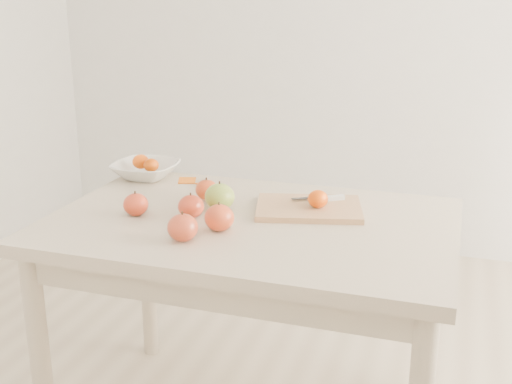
% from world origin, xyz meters
% --- Properties ---
extents(table, '(1.20, 0.80, 0.75)m').
position_xyz_m(table, '(0.00, 0.00, 0.65)').
color(table, '#C9B198').
rests_on(table, ground).
extents(cutting_board, '(0.37, 0.31, 0.02)m').
position_xyz_m(cutting_board, '(0.15, 0.13, 0.76)').
color(cutting_board, tan).
rests_on(cutting_board, table).
extents(board_tangerine, '(0.06, 0.06, 0.05)m').
position_xyz_m(board_tangerine, '(0.18, 0.12, 0.80)').
color(board_tangerine, '#DD5807').
rests_on(board_tangerine, cutting_board).
extents(fruit_bowl, '(0.23, 0.23, 0.06)m').
position_xyz_m(fruit_bowl, '(-0.50, 0.30, 0.78)').
color(fruit_bowl, white).
rests_on(fruit_bowl, table).
extents(bowl_tangerine_near, '(0.06, 0.06, 0.05)m').
position_xyz_m(bowl_tangerine_near, '(-0.53, 0.31, 0.81)').
color(bowl_tangerine_near, '#E15907').
rests_on(bowl_tangerine_near, fruit_bowl).
extents(bowl_tangerine_far, '(0.06, 0.06, 0.05)m').
position_xyz_m(bowl_tangerine_far, '(-0.47, 0.29, 0.80)').
color(bowl_tangerine_far, '#CB3607').
rests_on(bowl_tangerine_far, fruit_bowl).
extents(orange_peel_a, '(0.07, 0.06, 0.01)m').
position_xyz_m(orange_peel_a, '(-0.34, 0.29, 0.75)').
color(orange_peel_a, '#DA600F').
rests_on(orange_peel_a, table).
extents(orange_peel_b, '(0.06, 0.05, 0.01)m').
position_xyz_m(orange_peel_b, '(-0.27, 0.27, 0.75)').
color(orange_peel_b, orange).
rests_on(orange_peel_b, table).
extents(paring_knife, '(0.16, 0.09, 0.01)m').
position_xyz_m(paring_knife, '(0.19, 0.20, 0.78)').
color(paring_knife, silver).
rests_on(paring_knife, cutting_board).
extents(apple_green, '(0.09, 0.09, 0.08)m').
position_xyz_m(apple_green, '(-0.12, 0.05, 0.79)').
color(apple_green, olive).
rests_on(apple_green, table).
extents(apple_red_a, '(0.07, 0.07, 0.07)m').
position_xyz_m(apple_red_a, '(-0.20, 0.14, 0.78)').
color(apple_red_a, '#9D0303').
rests_on(apple_red_a, table).
extents(apple_red_d, '(0.08, 0.08, 0.07)m').
position_xyz_m(apple_red_d, '(-0.34, -0.07, 0.78)').
color(apple_red_d, maroon).
rests_on(apple_red_d, table).
extents(apple_red_c, '(0.08, 0.08, 0.08)m').
position_xyz_m(apple_red_c, '(-0.12, -0.22, 0.79)').
color(apple_red_c, maroon).
rests_on(apple_red_c, table).
extents(apple_red_e, '(0.09, 0.09, 0.08)m').
position_xyz_m(apple_red_e, '(-0.06, -0.12, 0.79)').
color(apple_red_e, '#A01714').
rests_on(apple_red_e, table).
extents(apple_red_b, '(0.08, 0.08, 0.07)m').
position_xyz_m(apple_red_b, '(-0.17, -0.04, 0.79)').
color(apple_red_b, maroon).
rests_on(apple_red_b, table).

